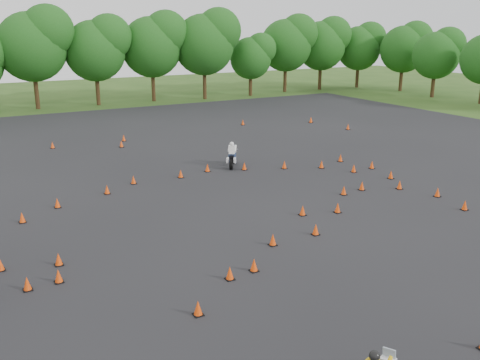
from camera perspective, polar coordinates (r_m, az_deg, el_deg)
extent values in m
plane|color=#2D5119|center=(22.76, 4.91, -5.37)|extent=(140.00, 140.00, 0.00)
plane|color=black|center=(27.63, -2.01, -1.37)|extent=(62.00, 62.00, 0.00)
cone|color=#EE450A|center=(32.10, 12.04, 1.21)|extent=(0.26, 0.26, 0.45)
cone|color=#EE450A|center=(47.97, 7.56, 6.34)|extent=(0.26, 0.26, 0.45)
cone|color=#EE450A|center=(32.68, 8.69, 1.65)|extent=(0.26, 0.26, 0.45)
cone|color=#EE450A|center=(19.01, 1.50, -9.08)|extent=(0.26, 0.26, 0.45)
cone|color=#EE450A|center=(25.07, 10.38, -2.95)|extent=(0.26, 0.26, 0.45)
cone|color=#EE450A|center=(24.49, 6.69, -3.26)|extent=(0.26, 0.26, 0.45)
cone|color=#EE450A|center=(39.80, -19.38, 3.53)|extent=(0.26, 0.26, 0.45)
cone|color=#EE450A|center=(18.43, -1.10, -9.92)|extent=(0.26, 0.26, 0.45)
cone|color=#EE450A|center=(29.40, 16.66, -0.51)|extent=(0.26, 0.26, 0.45)
cone|color=#EE450A|center=(20.84, -24.22, -8.24)|extent=(0.26, 0.26, 0.45)
cone|color=#EE450A|center=(48.27, 7.58, 6.40)|extent=(0.26, 0.26, 0.45)
cone|color=#EE450A|center=(22.34, 8.07, -5.27)|extent=(0.26, 0.26, 0.45)
cone|color=#EE450A|center=(33.16, 13.89, 1.57)|extent=(0.26, 0.26, 0.45)
cone|color=#EE450A|center=(19.06, -21.76, -10.25)|extent=(0.26, 0.26, 0.45)
cone|color=#EE450A|center=(20.51, -18.79, -8.02)|extent=(0.26, 0.26, 0.45)
cone|color=#EE450A|center=(27.73, 11.02, -1.11)|extent=(0.26, 0.26, 0.45)
cone|color=#EE450A|center=(38.82, -12.54, 3.76)|extent=(0.26, 0.26, 0.45)
cone|color=#EE450A|center=(28.21, -14.00, -1.01)|extent=(0.26, 0.26, 0.45)
cone|color=#EE450A|center=(31.58, -3.49, 1.29)|extent=(0.26, 0.26, 0.45)
cone|color=#EE450A|center=(31.26, 15.80, 0.54)|extent=(0.26, 0.26, 0.45)
cone|color=#EE450A|center=(21.14, 3.52, -6.40)|extent=(0.26, 0.26, 0.45)
cone|color=#EE450A|center=(30.46, -6.35, 0.66)|extent=(0.26, 0.26, 0.45)
cone|color=#EE450A|center=(27.13, 22.85, -2.52)|extent=(0.26, 0.26, 0.45)
cone|color=#EE450A|center=(45.28, 11.45, 5.57)|extent=(0.26, 0.26, 0.45)
cone|color=#EE450A|center=(40.85, -12.30, 4.39)|extent=(0.26, 0.26, 0.45)
cone|color=#EE450A|center=(34.48, 10.67, 2.32)|extent=(0.26, 0.26, 0.45)
cone|color=#EE450A|center=(19.23, -18.79, -9.69)|extent=(0.26, 0.26, 0.45)
cone|color=#EE450A|center=(32.32, 4.76, 1.62)|extent=(0.26, 0.26, 0.45)
cone|color=#EE450A|center=(28.70, 20.32, -1.25)|extent=(0.26, 0.26, 0.45)
cone|color=#EE450A|center=(31.91, 0.46, 1.48)|extent=(0.26, 0.26, 0.45)
cone|color=#EE450A|center=(25.32, -22.22, -3.75)|extent=(0.26, 0.26, 0.45)
cone|color=#EE450A|center=(46.47, 0.31, 6.16)|extent=(0.26, 0.26, 0.45)
cone|color=#EE450A|center=(29.66, -11.30, 0.01)|extent=(0.26, 0.26, 0.45)
cone|color=#EE450A|center=(16.42, -4.50, -13.48)|extent=(0.26, 0.26, 0.45)
cone|color=#EE450A|center=(28.72, 12.88, -0.62)|extent=(0.26, 0.26, 0.45)
cone|color=#EE450A|center=(26.77, -18.91, -2.35)|extent=(0.26, 0.26, 0.45)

